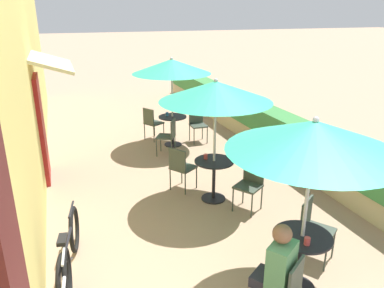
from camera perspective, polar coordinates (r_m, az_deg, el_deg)
The scene contains 20 objects.
cafe_facade_wall at distance 8.34m, azimuth -23.80°, elevation 9.99°, with size 0.98×14.25×4.20m.
planter_hedge at distance 9.92m, azimuth 9.58°, elevation 3.49°, with size 0.60×13.25×1.01m.
patio_table_near at distance 4.86m, azimuth 16.22°, elevation -15.57°, with size 0.70×0.70×0.76m.
patio_umbrella_near at distance 4.21m, azimuth 18.11°, elevation 1.13°, with size 1.91×1.91×2.22m.
cafe_chair_near_left at distance 5.44m, azimuth 17.97°, elevation -11.70°, with size 0.56×0.56×0.87m.
cafe_chair_near_right at distance 4.32m, azimuth 13.89°, elevation -20.54°, with size 0.56×0.56×0.87m.
seated_patron_near_right at distance 4.24m, azimuth 12.62°, elevation -18.31°, with size 0.49×0.51×1.25m.
coffee_cup_near at distance 4.56m, azimuth 17.14°, elevation -13.95°, with size 0.07×0.07×0.09m.
patio_table_mid at distance 6.72m, azimuth 3.36°, elevation -4.41°, with size 0.70×0.70×0.76m.
patio_umbrella_mid at distance 6.26m, azimuth 3.63°, elevation 7.99°, with size 1.91×1.91×2.22m.
cafe_chair_mid_left at distance 7.03m, azimuth -1.71°, elevation -3.29°, with size 0.55×0.55×0.87m.
cafe_chair_mid_right at distance 6.47m, azimuth 8.88°, elevation -5.66°, with size 0.55×0.55×0.87m.
coffee_cup_mid at distance 6.68m, azimuth 2.11°, elevation -1.91°, with size 0.07×0.07×0.09m.
patio_table_far at distance 9.46m, azimuth -2.97°, elevation 2.85°, with size 0.70×0.70×0.76m.
patio_umbrella_far at distance 9.14m, azimuth -3.13°, elevation 11.72°, with size 1.91×1.91×2.22m.
cafe_chair_far_left at distance 8.81m, azimuth -3.56°, elevation 1.51°, with size 0.55×0.55×0.87m.
cafe_chair_far_right at distance 9.74m, azimuth 0.82°, elevation 3.33°, with size 0.41×0.41×0.87m.
cafe_chair_far_back at distance 9.89m, azimuth -6.16°, elevation 3.48°, with size 0.54×0.54×0.87m.
coffee_cup_far at distance 9.45m, azimuth -3.82°, elevation 4.58°, with size 0.07×0.07×0.09m.
bicycle_second at distance 5.23m, azimuth -18.23°, elevation -15.32°, with size 0.36×1.75×0.75m.
Camera 1 is at (-2.00, -1.25, 3.27)m, focal length 35.00 mm.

